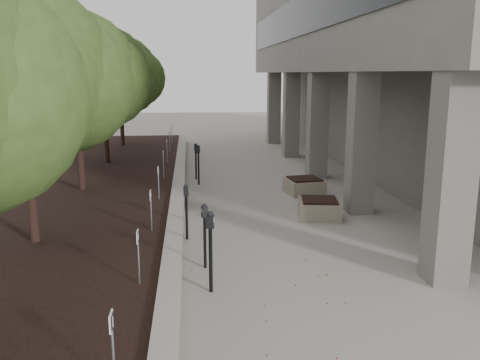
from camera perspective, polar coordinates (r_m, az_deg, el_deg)
ground at (r=8.85m, az=4.39°, el=-14.63°), size 90.00×90.00×0.00m
retaining_wall at (r=17.19m, az=-6.88°, el=-0.58°), size 0.39×26.00×0.50m
planting_bed at (r=17.67m, az=-18.88°, el=-0.97°), size 7.00×26.00×0.40m
crabapple_tree_2 at (r=11.33m, az=-23.15°, el=6.78°), size 4.60×4.00×5.44m
crabapple_tree_3 at (r=16.16m, az=-17.93°, el=8.42°), size 4.60×4.00×5.44m
crabapple_tree_4 at (r=21.07m, az=-15.11°, el=9.27°), size 4.60×4.00×5.44m
crabapple_tree_5 at (r=26.02m, az=-13.35°, el=9.79°), size 4.60×4.00×5.44m
parking_sign_1 at (r=6.18m, az=-14.14°, el=-18.28°), size 0.04×0.22×0.96m
parking_sign_2 at (r=8.88m, az=-11.38°, el=-8.55°), size 0.04×0.22×0.96m
parking_sign_3 at (r=11.73m, az=-10.00°, el=-3.44°), size 0.04×0.22×0.96m
parking_sign_4 at (r=14.64m, az=-9.17°, el=-0.34°), size 0.04×0.22×0.96m
parking_sign_5 at (r=17.58m, az=-8.62°, el=1.73°), size 0.04×0.22×0.96m
parking_sign_6 at (r=20.54m, az=-8.22°, el=3.21°), size 0.04×0.22×0.96m
parking_sign_7 at (r=23.50m, az=-7.93°, el=4.31°), size 0.04×0.22×0.96m
parking_sign_8 at (r=26.48m, az=-7.70°, el=5.16°), size 0.04×0.22×0.96m
parking_meter_1 at (r=9.29m, az=-3.34°, el=-8.10°), size 0.18×0.15×1.54m
parking_meter_2 at (r=10.44m, az=-3.99°, el=-6.31°), size 0.16×0.14×1.38m
parking_meter_3 at (r=12.24m, az=-6.05°, el=-3.62°), size 0.15×0.11×1.37m
parking_meter_4 at (r=18.24m, az=-4.70°, el=1.71°), size 0.15×0.11×1.45m
parking_meter_5 at (r=19.16m, az=-4.99°, el=2.11°), size 0.15×0.11×1.39m
planter_front at (r=14.30m, az=8.92°, el=-3.15°), size 1.30×1.30×0.53m
planter_back at (r=17.04m, az=7.26°, el=-0.64°), size 1.31×1.31×0.54m
berry_scatter at (r=13.44m, az=0.24°, el=-5.11°), size 3.30×14.10×0.02m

